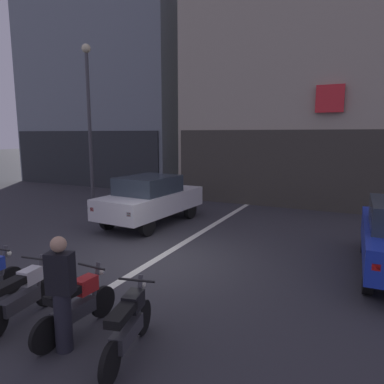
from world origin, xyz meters
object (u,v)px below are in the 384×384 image
(car_grey_down_street, at_px, (287,177))
(motorcycle_black_row_right_mid, at_px, (129,324))
(motorcycle_white_row_left_mid, at_px, (22,294))
(person_by_motorcycles, at_px, (62,293))
(motorcycle_red_row_centre, at_px, (77,304))
(street_lamp, at_px, (89,109))
(car_white_crossing_near, at_px, (151,198))

(car_grey_down_street, bearing_deg, motorcycle_black_row_right_mid, -87.55)
(motorcycle_white_row_left_mid, distance_m, person_by_motorcycles, 1.31)
(motorcycle_red_row_centre, height_order, person_by_motorcycles, person_by_motorcycles)
(street_lamp, height_order, motorcycle_white_row_left_mid, street_lamp)
(motorcycle_white_row_left_mid, xyz_separation_m, motorcycle_red_row_centre, (1.05, 0.12, 0.00))
(person_by_motorcycles, bearing_deg, motorcycle_white_row_left_mid, 165.31)
(motorcycle_white_row_left_mid, height_order, motorcycle_black_row_right_mid, same)
(street_lamp, xyz_separation_m, motorcycle_red_row_centre, (6.46, -7.80, -3.56))
(car_grey_down_street, xyz_separation_m, motorcycle_black_row_right_mid, (0.61, -14.31, -0.43))
(motorcycle_black_row_right_mid, bearing_deg, car_white_crossing_near, 119.69)
(street_lamp, relative_size, motorcycle_white_row_left_mid, 3.95)
(person_by_motorcycles, bearing_deg, car_grey_down_street, 88.91)
(street_lamp, bearing_deg, car_white_crossing_near, -22.01)
(motorcycle_red_row_centre, xyz_separation_m, person_by_motorcycles, (0.16, -0.44, 0.40))
(car_white_crossing_near, xyz_separation_m, street_lamp, (-3.88, 1.57, 3.14))
(car_grey_down_street, height_order, motorcycle_black_row_right_mid, car_grey_down_street)
(car_white_crossing_near, xyz_separation_m, motorcycle_white_row_left_mid, (1.53, -6.35, -0.43))
(motorcycle_black_row_right_mid, bearing_deg, motorcycle_white_row_left_mid, 179.77)
(street_lamp, distance_m, motorcycle_black_row_right_mid, 11.49)
(car_grey_down_street, distance_m, person_by_motorcycles, 14.62)
(car_white_crossing_near, distance_m, street_lamp, 5.23)
(motorcycle_red_row_centre, distance_m, person_by_motorcycles, 0.61)
(car_white_crossing_near, distance_m, motorcycle_black_row_right_mid, 7.33)
(car_grey_down_street, bearing_deg, street_lamp, -137.20)
(car_white_crossing_near, bearing_deg, motorcycle_red_row_centre, -67.50)
(car_grey_down_street, relative_size, motorcycle_white_row_left_mid, 2.58)
(street_lamp, xyz_separation_m, motorcycle_white_row_left_mid, (5.41, -7.92, -3.56))
(motorcycle_white_row_left_mid, distance_m, motorcycle_black_row_right_mid, 2.10)
(person_by_motorcycles, bearing_deg, motorcycle_black_row_right_mid, 19.08)
(street_lamp, bearing_deg, person_by_motorcycles, -51.22)
(car_grey_down_street, relative_size, motorcycle_black_row_right_mid, 2.61)
(street_lamp, bearing_deg, motorcycle_white_row_left_mid, -55.67)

